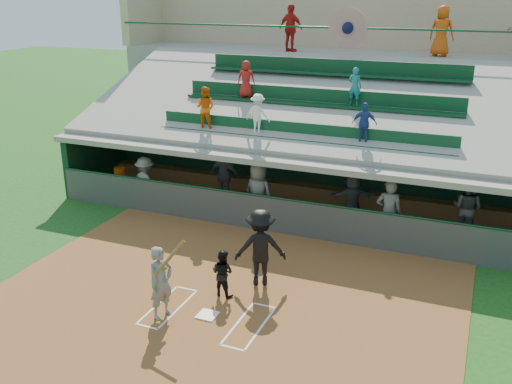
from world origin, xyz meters
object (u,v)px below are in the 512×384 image
at_px(catcher, 222,273).
at_px(water_cooler, 120,173).
at_px(batter_at_plate, 161,282).
at_px(white_table, 120,187).
at_px(home_plate, 207,315).

bearing_deg(catcher, water_cooler, -30.22).
distance_m(batter_at_plate, white_table, 8.37).
distance_m(home_plate, water_cooler, 8.79).
bearing_deg(catcher, white_table, -29.91).
bearing_deg(home_plate, white_table, 137.64).
xyz_separation_m(home_plate, water_cooler, (-6.44, 5.93, 0.85)).
height_order(batter_at_plate, white_table, batter_at_plate).
distance_m(home_plate, batter_at_plate, 1.31).
distance_m(home_plate, white_table, 8.73).
xyz_separation_m(home_plate, batter_at_plate, (-0.92, -0.39, 0.84)).
xyz_separation_m(white_table, water_cooler, (0.01, 0.05, 0.52)).
xyz_separation_m(catcher, white_table, (-6.37, 4.89, -0.24)).
bearing_deg(water_cooler, white_table, -98.82).
relative_size(batter_at_plate, catcher, 1.67).
distance_m(catcher, white_table, 8.03).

